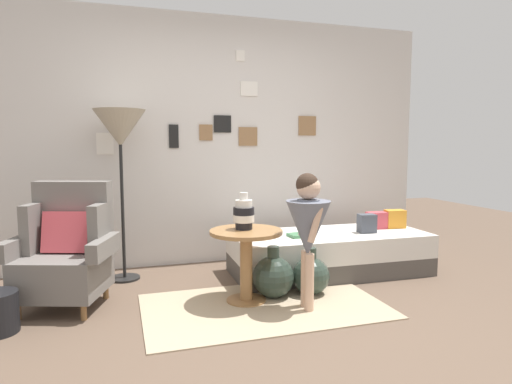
{
  "coord_description": "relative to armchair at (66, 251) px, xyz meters",
  "views": [
    {
      "loc": [
        -0.99,
        -2.7,
        1.27
      ],
      "look_at": [
        0.15,
        0.95,
        0.85
      ],
      "focal_mm": 30.88,
      "sensor_mm": 36.0,
      "label": 1
    }
  ],
  "objects": [
    {
      "name": "demijohn_far",
      "position": [
        1.93,
        -0.34,
        -0.28
      ],
      "size": [
        0.32,
        0.32,
        0.4
      ],
      "color": "#2D3D33",
      "rests_on": "ground"
    },
    {
      "name": "armchair",
      "position": [
        0.0,
        0.0,
        0.0
      ],
      "size": [
        0.87,
        0.76,
        0.97
      ],
      "color": "olive",
      "rests_on": "ground"
    },
    {
      "name": "rug",
      "position": [
        1.46,
        -0.5,
        -0.43
      ],
      "size": [
        1.86,
        1.1,
        0.01
      ],
      "primitive_type": "cube",
      "color": "tan",
      "rests_on": "ground"
    },
    {
      "name": "demijohn_near",
      "position": [
        1.6,
        -0.32,
        -0.26
      ],
      "size": [
        0.35,
        0.35,
        0.43
      ],
      "color": "#2D3D33",
      "rests_on": "ground"
    },
    {
      "name": "ground_plane",
      "position": [
        1.4,
        -0.96,
        -0.44
      ],
      "size": [
        12.0,
        12.0,
        0.0
      ],
      "primitive_type": "plane",
      "color": "brown"
    },
    {
      "name": "book_on_daybed",
      "position": [
        2.02,
        0.1,
        -0.02
      ],
      "size": [
        0.23,
        0.18,
        0.03
      ],
      "primitive_type": "cube",
      "rotation": [
        0.0,
        0.0,
        0.08
      ],
      "color": "#467E53",
      "rests_on": "daybed"
    },
    {
      "name": "gallery_wall",
      "position": [
        1.4,
        0.99,
        0.86
      ],
      "size": [
        4.8,
        0.12,
        2.6
      ],
      "color": "silver",
      "rests_on": "ground"
    },
    {
      "name": "side_table",
      "position": [
        1.36,
        -0.35,
        -0.02
      ],
      "size": [
        0.58,
        0.58,
        0.59
      ],
      "color": "#9E7042",
      "rests_on": "ground"
    },
    {
      "name": "vase_striped",
      "position": [
        1.35,
        -0.31,
        0.27
      ],
      "size": [
        0.17,
        0.17,
        0.3
      ],
      "color": "black",
      "rests_on": "side_table"
    },
    {
      "name": "person_child",
      "position": [
        1.76,
        -0.65,
        0.23
      ],
      "size": [
        0.34,
        0.34,
        1.05
      ],
      "color": "#D8AD8E",
      "rests_on": "ground"
    },
    {
      "name": "daybed",
      "position": [
        2.36,
        0.18,
        -0.24
      ],
      "size": [
        1.92,
        0.84,
        0.4
      ],
      "color": "#4C4742",
      "rests_on": "ground"
    },
    {
      "name": "floor_lamp",
      "position": [
        0.43,
        0.57,
        0.93
      ],
      "size": [
        0.47,
        0.47,
        1.58
      ],
      "color": "black",
      "rests_on": "ground"
    },
    {
      "name": "pillow_back",
      "position": [
        2.72,
        0.09,
        0.05
      ],
      "size": [
        0.18,
        0.14,
        0.18
      ],
      "primitive_type": "cube",
      "rotation": [
        0.0,
        0.0,
        -0.11
      ],
      "color": "#474C56",
      "rests_on": "daybed"
    },
    {
      "name": "pillow_mid",
      "position": [
        2.94,
        0.24,
        0.05
      ],
      "size": [
        0.21,
        0.13,
        0.17
      ],
      "primitive_type": "cube",
      "rotation": [
        0.0,
        0.0,
        -0.04
      ],
      "color": "#D64C56",
      "rests_on": "daybed"
    },
    {
      "name": "pillow_head",
      "position": [
        3.14,
        0.22,
        0.05
      ],
      "size": [
        0.21,
        0.15,
        0.19
      ],
      "primitive_type": "cube",
      "rotation": [
        0.0,
        0.0,
        -0.13
      ],
      "color": "orange",
      "rests_on": "daybed"
    }
  ]
}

